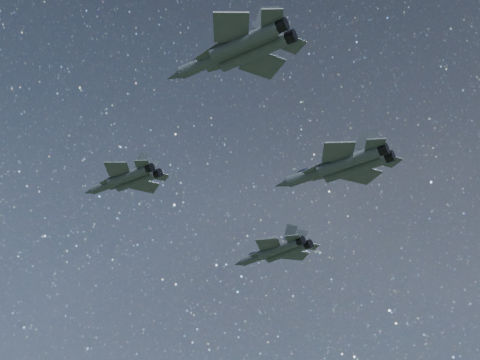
% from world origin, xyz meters
% --- Properties ---
extents(jet_lead, '(16.26, 11.11, 4.08)m').
position_xyz_m(jet_lead, '(-20.23, -4.49, 157.21)').
color(jet_lead, '#343C41').
extents(jet_left, '(18.70, 12.26, 4.82)m').
position_xyz_m(jet_left, '(-4.01, 23.39, 153.86)').
color(jet_left, '#343C41').
extents(jet_right, '(17.98, 12.34, 4.51)m').
position_xyz_m(jet_right, '(5.83, -25.09, 157.89)').
color(jet_right, '#343C41').
extents(jet_slot, '(19.61, 13.30, 4.93)m').
position_xyz_m(jet_slot, '(12.83, -0.68, 155.04)').
color(jet_slot, '#343C41').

